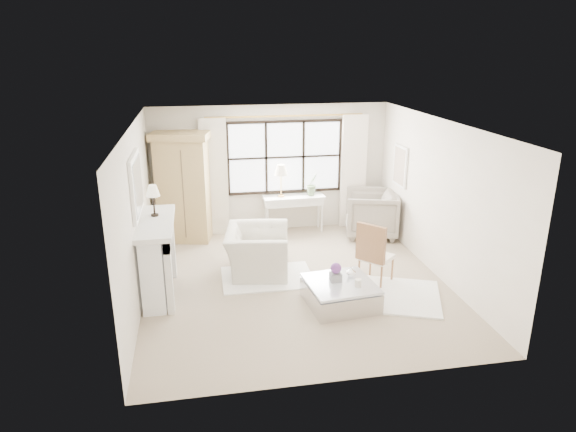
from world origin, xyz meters
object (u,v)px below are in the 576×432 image
console_table (294,214)px  coffee_table (340,294)px  club_armchair (257,251)px  armoire (183,187)px

console_table → coffee_table: (0.08, -3.39, -0.22)m
club_armchair → coffee_table: bearing=-132.3°
armoire → coffee_table: (2.37, -3.31, -0.96)m
console_table → club_armchair: bearing=-119.6°
armoire → club_armchair: (1.26, -1.87, -0.74)m
armoire → coffee_table: bearing=-42.7°
console_table → coffee_table: 3.40m
coffee_table → armoire: bearing=119.6°
armoire → coffee_table: armoire is taller
club_armchair → armoire: bearing=43.8°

